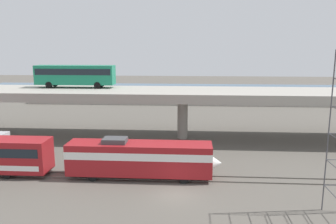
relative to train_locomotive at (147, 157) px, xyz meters
name	(u,v)px	position (x,y,z in m)	size (l,w,h in m)	color
ground_plane	(177,195)	(3.25, -4.00, -2.19)	(260.00, 260.00, 0.00)	#565149
rail_strip_near	(178,181)	(3.25, -0.73, -2.13)	(110.00, 0.12, 0.12)	#59544C
rail_strip_far	(179,175)	(3.25, 0.73, -2.13)	(110.00, 0.12, 0.12)	#59544C
train_locomotive	(147,157)	(0.00, 0.00, 0.00)	(15.77, 3.04, 4.18)	maroon
highway_overpass	(183,95)	(3.25, 16.00, 4.23)	(96.00, 10.19, 7.16)	#9E998E
transit_bus_on_overpass	(75,74)	(-13.24, 18.02, 7.03)	(12.00, 2.68, 3.40)	#197A56
pier_parking_lot	(186,99)	(3.25, 51.00, -1.52)	(74.78, 13.30, 1.35)	#9E998E
parked_car_0	(113,94)	(-14.60, 48.49, -0.07)	(4.40, 1.94, 1.50)	#0C4C26
parked_car_1	(131,92)	(-10.67, 51.97, -0.07)	(4.06, 1.98, 1.50)	maroon
parked_car_2	(209,93)	(8.84, 51.73, -0.07)	(4.52, 1.89, 1.50)	maroon
parked_car_3	(262,94)	(21.49, 49.89, -0.07)	(4.38, 1.95, 1.50)	silver
parked_car_4	(254,92)	(20.14, 53.27, -0.07)	(4.30, 1.96, 1.50)	black
parked_car_5	(289,94)	(27.75, 49.63, -0.07)	(4.19, 1.89, 1.50)	#0C4C26
parked_car_6	(170,93)	(-0.79, 50.96, -0.07)	(4.55, 1.89, 1.50)	maroon
parked_car_7	(87,93)	(-21.10, 49.01, -0.07)	(4.05, 1.84, 1.50)	#9E998C
harbor_water	(187,90)	(3.25, 74.00, -2.19)	(140.00, 36.00, 0.01)	#385B7A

